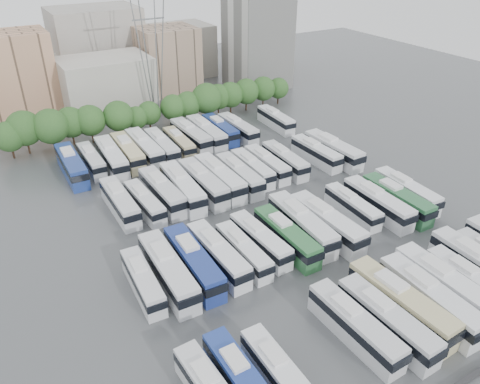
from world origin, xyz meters
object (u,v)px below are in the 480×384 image
bus_r2_s8 (252,168)px  bus_r0_s5 (355,326)px  bus_r1_s1 (168,271)px  bus_r1_s12 (397,199)px  bus_r0_s9 (445,286)px  bus_r1_s3 (218,254)px  apartment_tower (258,36)px  bus_r3_s2 (111,157)px  bus_r2_s4 (182,187)px  bus_r2_s10 (285,160)px  bus_r1_s5 (260,240)px  bus_r0_s7 (401,303)px  electricity_pylon (149,31)px  bus_r2_s12 (316,153)px  bus_r2_s7 (239,175)px  bus_r0_s8 (429,298)px  bus_r2_s3 (162,191)px  bus_r0_s11 (480,266)px  bus_r3_s7 (191,136)px  bus_r2_s5 (203,183)px  bus_r3_s4 (145,148)px  bus_r3_s1 (91,160)px  bus_r3_s5 (162,146)px  bus_r3_s13 (276,119)px  bus_r1_s6 (286,236)px  bus_r1_s10 (353,206)px  bus_r0_s6 (387,320)px  bus_r1_s7 (302,224)px  bus_r3_s6 (179,143)px  bus_r2_s6 (220,178)px  bus_r2_s9 (267,164)px  bus_r1_s8 (327,223)px  bus_r2_s2 (145,202)px  bus_r3_s3 (128,152)px  bus_r1_s13 (406,191)px  bus_r2_s1 (120,202)px  bus_r1_s2 (194,262)px  bus_r3_s8 (206,133)px  bus_r3_s0 (72,165)px  bus_r1_s11 (378,203)px  bus_r3_s9 (220,129)px

bus_r2_s8 → bus_r0_s5: bearing=-103.6°
bus_r1_s1 → bus_r1_s12: (36.57, -1.59, -0.11)m
bus_r0_s9 → bus_r1_s3: bus_r0_s9 is taller
apartment_tower → bus_r3_s2: size_ratio=1.90×
bus_r2_s4 → bus_r2_s10: bus_r2_s4 is taller
bus_r1_s5 → bus_r0_s7: bearing=-72.1°
electricity_pylon → bus_r2_s12: electricity_pylon is taller
bus_r1_s3 → bus_r2_s7: 21.70m
bus_r0_s7 → bus_r0_s8: bus_r0_s7 is taller
bus_r2_s3 → bus_r2_s8: 16.59m
bus_r0_s11 → bus_r3_s7: bearing=105.6°
bus_r2_s5 → bus_r3_s4: 17.82m
bus_r3_s1 → bus_r3_s5: (12.96, -1.01, 0.18)m
bus_r0_s7 → bus_r3_s13: bearing=67.4°
bus_r1_s6 → bus_r1_s10: bus_r1_s6 is taller
bus_r0_s6 → bus_r2_s5: (-3.40, 36.71, 0.12)m
bus_r1_s7 → bus_r3_s6: bus_r1_s7 is taller
bus_r0_s6 → bus_r1_s6: size_ratio=1.01×
bus_r1_s1 → bus_r2_s6: size_ratio=1.00×
bus_r1_s3 → bus_r2_s9: 27.06m
bus_r1_s8 → bus_r2_s2: bus_r1_s8 is taller
bus_r2_s10 → bus_r3_s3: size_ratio=0.92×
bus_r1_s1 → bus_r2_s8: size_ratio=1.16×
bus_r3_s1 → bus_r3_s2: 3.53m
bus_r1_s13 → bus_r2_s1: bearing=156.5°
bus_r3_s2 → bus_r1_s8: bearing=-59.2°
bus_r1_s13 → bus_r2_s4: bearing=150.8°
bus_r2_s3 → bus_r3_s1: 18.44m
bus_r1_s12 → bus_r2_s10: (-6.75, 19.90, -0.12)m
bus_r2_s5 → bus_r3_s13: bus_r2_s5 is taller
apartment_tower → bus_r3_s4: apartment_tower is taller
bus_r1_s2 → bus_r3_s6: size_ratio=1.16×
bus_r0_s9 → bus_r3_s8: 54.64m
bus_r2_s8 → bus_r3_s0: bearing=150.2°
bus_r2_s4 → bus_r2_s7: size_ratio=1.08×
bus_r0_s5 → bus_r0_s9: (13.04, -0.70, 0.18)m
bus_r1_s6 → bus_r2_s2: bus_r1_s6 is taller
bus_r1_s6 → bus_r2_s9: 22.14m
bus_r0_s11 → bus_r3_s4: bearing=115.4°
apartment_tower → bus_r1_s3: apartment_tower is taller
bus_r3_s8 → bus_r1_s7: bearing=-94.5°
bus_r1_s11 → bus_r3_s7: bus_r3_s7 is taller
bus_r3_s3 → bus_r1_s8: bearing=-64.5°
bus_r3_s13 → bus_r0_s7: bearing=-107.8°
bus_r2_s1 → bus_r3_s9: size_ratio=1.01×
bus_r2_s5 → bus_r1_s6: bearing=-81.0°
bus_r0_s11 → bus_r2_s2: bus_r0_s11 is taller
bus_r2_s6 → bus_r2_s7: size_ratio=1.07×
bus_r1_s10 → bus_r2_s12: 18.65m
bus_r3_s0 → bus_r3_s9: bearing=4.0°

